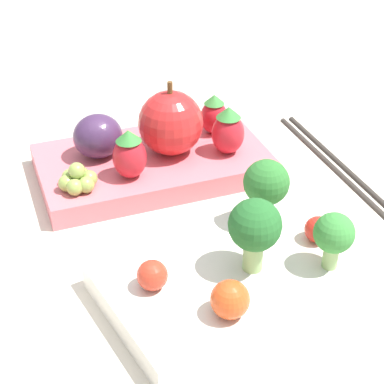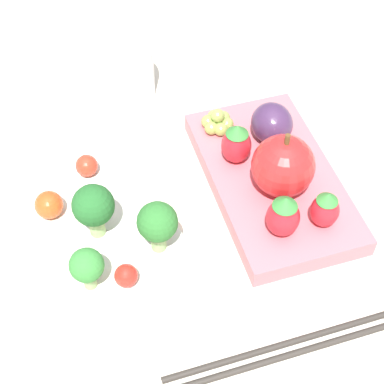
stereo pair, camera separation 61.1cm
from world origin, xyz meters
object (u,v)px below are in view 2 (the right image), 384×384
at_px(strawberry_0, 236,144).
at_px(apple, 283,166).
at_px(strawberry_2, 283,216).
at_px(drinking_cup, 120,72).
at_px(cherry_tomato_2, 49,205).
at_px(grape_cluster, 217,122).
at_px(cherry_tomato_0, 87,166).
at_px(bento_box_savoury, 106,233).
at_px(strawberry_1, 325,209).
at_px(broccoli_floret_2, 157,223).
at_px(chopsticks_pair, 288,348).
at_px(cherry_tomato_1, 126,276).
at_px(broccoli_floret_1, 87,266).
at_px(broccoli_floret_0, 93,207).
at_px(bento_box_fruit, 272,180).
at_px(plum, 272,123).

bearing_deg(strawberry_0, apple, -151.24).
xyz_separation_m(strawberry_2, drinking_cup, (0.25, 0.08, -0.01)).
height_order(cherry_tomato_2, grape_cluster, cherry_tomato_2).
distance_m(cherry_tomato_0, strawberry_2, 0.19).
xyz_separation_m(bento_box_savoury, cherry_tomato_2, (0.03, 0.04, 0.02)).
bearing_deg(drinking_cup, bento_box_savoury, 160.68).
height_order(strawberry_1, drinking_cup, drinking_cup).
distance_m(broccoli_floret_2, apple, 0.13).
bearing_deg(chopsticks_pair, cherry_tomato_1, 49.08).
distance_m(cherry_tomato_2, grape_cluster, 0.19).
height_order(cherry_tomato_0, cherry_tomato_2, cherry_tomato_2).
height_order(broccoli_floret_1, grape_cluster, broccoli_floret_1).
relative_size(broccoli_floret_1, cherry_tomato_0, 2.07).
bearing_deg(cherry_tomato_1, strawberry_2, -87.62).
height_order(broccoli_floret_0, chopsticks_pair, broccoli_floret_0).
bearing_deg(bento_box_savoury, cherry_tomato_2, 54.69).
bearing_deg(drinking_cup, strawberry_1, -154.57).
relative_size(cherry_tomato_0, strawberry_1, 0.53).
bearing_deg(cherry_tomato_2, chopsticks_pair, -140.69).
distance_m(bento_box_savoury, strawberry_0, 0.15).
height_order(broccoli_floret_2, cherry_tomato_0, broccoli_floret_2).
bearing_deg(strawberry_2, apple, -23.65).
distance_m(broccoli_floret_2, chopsticks_pair, 0.15).
xyz_separation_m(bento_box_savoury, grape_cluster, (0.08, -0.14, 0.02)).
relative_size(broccoli_floret_1, chopsticks_pair, 0.21).
distance_m(broccoli_floret_1, cherry_tomato_2, 0.09).
distance_m(bento_box_fruit, strawberry_1, 0.08).
xyz_separation_m(bento_box_savoury, strawberry_1, (-0.06, -0.19, 0.03)).
xyz_separation_m(strawberry_2, grape_cluster, (0.14, 0.01, -0.01)).
distance_m(broccoli_floret_1, strawberry_1, 0.21).
distance_m(bento_box_savoury, chopsticks_pair, 0.19).
distance_m(broccoli_floret_2, cherry_tomato_2, 0.11).
xyz_separation_m(cherry_tomato_0, apple, (-0.08, -0.17, 0.02)).
relative_size(broccoli_floret_2, cherry_tomato_2, 2.08).
height_order(apple, strawberry_1, apple).
bearing_deg(strawberry_1, cherry_tomato_2, 68.28).
bearing_deg(strawberry_1, cherry_tomato_1, 90.72).
distance_m(strawberry_1, grape_cluster, 0.15).
xyz_separation_m(bento_box_fruit, cherry_tomato_0, (0.06, 0.17, 0.02)).
bearing_deg(grape_cluster, plum, -124.15).
height_order(cherry_tomato_0, grape_cluster, grape_cluster).
height_order(broccoli_floret_1, cherry_tomato_0, broccoli_floret_1).
bearing_deg(apple, drinking_cup, 26.77).
distance_m(strawberry_1, plum, 0.11).
xyz_separation_m(drinking_cup, chopsticks_pair, (-0.35, -0.04, -0.03)).
distance_m(cherry_tomato_0, drinking_cup, 0.14).
height_order(bento_box_fruit, broccoli_floret_1, broccoli_floret_1).
bearing_deg(plum, grape_cluster, 55.85).
xyz_separation_m(broccoli_floret_2, grape_cluster, (0.12, -0.10, -0.03)).
bearing_deg(strawberry_1, cherry_tomato_0, 55.30).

